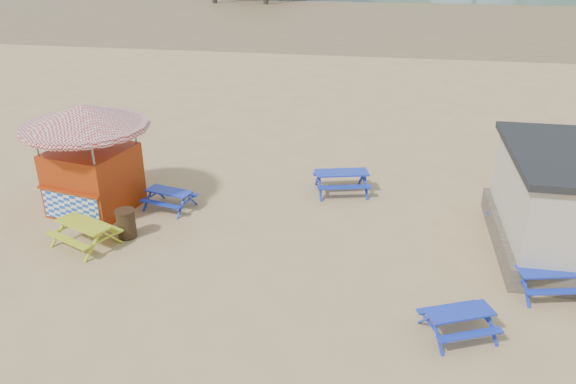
% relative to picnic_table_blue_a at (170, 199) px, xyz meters
% --- Properties ---
extents(ground, '(400.00, 400.00, 0.00)m').
position_rel_picnic_table_blue_a_xyz_m(ground, '(3.99, -1.59, -0.34)').
color(ground, tan).
rests_on(ground, ground).
extents(wet_sand, '(400.00, 400.00, 0.00)m').
position_rel_picnic_table_blue_a_xyz_m(wet_sand, '(3.99, 53.41, -0.33)').
color(wet_sand, olive).
rests_on(wet_sand, ground).
extents(picnic_table_blue_a, '(1.86, 1.63, 0.67)m').
position_rel_picnic_table_blue_a_xyz_m(picnic_table_blue_a, '(0.00, 0.00, 0.00)').
color(picnic_table_blue_a, '#1740A1').
rests_on(picnic_table_blue_a, ground).
extents(picnic_table_blue_b, '(2.28, 2.01, 0.82)m').
position_rel_picnic_table_blue_a_xyz_m(picnic_table_blue_b, '(5.79, 2.41, 0.07)').
color(picnic_table_blue_b, '#1740A1').
rests_on(picnic_table_blue_b, ground).
extents(picnic_table_blue_c, '(1.87, 1.66, 0.66)m').
position_rel_picnic_table_blue_a_xyz_m(picnic_table_blue_c, '(11.66, 0.37, -0.01)').
color(picnic_table_blue_c, '#1740A1').
rests_on(picnic_table_blue_c, ground).
extents(picnic_table_blue_e, '(1.99, 1.83, 0.67)m').
position_rel_picnic_table_blue_a_xyz_m(picnic_table_blue_e, '(9.29, -5.31, 0.00)').
color(picnic_table_blue_e, '#1740A1').
rests_on(picnic_table_blue_e, ground).
extents(picnic_table_blue_f, '(1.93, 1.69, 0.70)m').
position_rel_picnic_table_blue_a_xyz_m(picnic_table_blue_f, '(11.79, -3.11, 0.01)').
color(picnic_table_blue_f, '#1740A1').
rests_on(picnic_table_blue_f, ground).
extents(picnic_table_yellow, '(2.26, 2.08, 0.77)m').
position_rel_picnic_table_blue_a_xyz_m(picnic_table_yellow, '(-1.60, -2.92, 0.05)').
color(picnic_table_yellow, '#96B41A').
rests_on(picnic_table_yellow, ground).
extents(ice_cream_kiosk, '(4.95, 4.95, 3.77)m').
position_rel_picnic_table_blue_a_xyz_m(ice_cream_kiosk, '(-2.48, -0.49, 2.04)').
color(ice_cream_kiosk, '#952B09').
rests_on(ice_cream_kiosk, ground).
extents(litter_bin, '(0.64, 0.64, 0.93)m').
position_rel_picnic_table_blue_a_xyz_m(litter_bin, '(-0.57, -2.21, 0.14)').
color(litter_bin, '#352917').
rests_on(litter_bin, ground).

